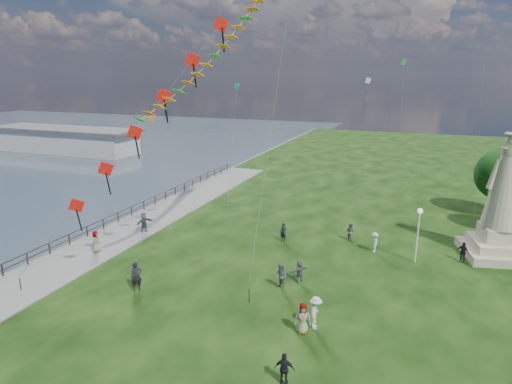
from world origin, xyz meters
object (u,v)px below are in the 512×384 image
at_px(statue, 502,212).
at_px(person_8, 374,242).
at_px(lamppost, 419,224).
at_px(person_11, 299,271).
at_px(person_2, 315,313).
at_px(person_5, 144,224).
at_px(person_10, 96,243).
at_px(person_3, 284,369).
at_px(person_6, 283,232).
at_px(person_1, 281,277).
at_px(person_7, 350,232).
at_px(person_4, 303,319).
at_px(pier_pavilion, 65,140).
at_px(person_9, 463,252).
at_px(person_0, 136,276).

bearing_deg(statue, person_8, -177.01).
height_order(lamppost, person_11, lamppost).
bearing_deg(person_2, person_11, 17.07).
distance_m(person_2, person_8, 12.00).
xyz_separation_m(person_2, person_5, (-17.25, 8.80, -0.04)).
bearing_deg(statue, person_10, -172.82).
distance_m(person_3, person_6, 16.92).
height_order(lamppost, person_5, lamppost).
relative_size(lamppost, person_1, 2.46).
relative_size(person_7, person_8, 0.95).
relative_size(statue, person_4, 5.34).
height_order(pier_pavilion, lamppost, lamppost).
distance_m(person_1, person_10, 15.07).
bearing_deg(person_6, person_7, 39.33).
bearing_deg(person_6, statue, 25.75).
bearing_deg(person_5, lamppost, -64.40).
xyz_separation_m(person_3, person_9, (8.28, 17.06, 0.00)).
bearing_deg(person_3, person_5, -46.52).
bearing_deg(person_11, person_0, -27.87).
height_order(person_0, person_1, person_0).
bearing_deg(statue, person_11, -156.41).
height_order(pier_pavilion, person_9, pier_pavilion).
xyz_separation_m(statue, lamppost, (-5.65, -3.44, -0.52)).
bearing_deg(person_5, person_3, -108.39).
bearing_deg(person_8, person_4, -19.73).
height_order(person_9, person_10, person_10).
xyz_separation_m(person_4, person_6, (-4.91, 12.06, -0.08)).
distance_m(person_2, person_3, 4.78).
height_order(person_6, person_11, person_6).
relative_size(person_3, person_4, 0.89).
bearing_deg(person_2, person_1, 33.66).
relative_size(person_5, person_9, 1.14).
distance_m(person_5, person_11, 15.48).
distance_m(person_7, person_11, 8.92).
xyz_separation_m(person_8, person_9, (6.25, 0.42, -0.02)).
relative_size(pier_pavilion, lamppost, 7.21).
distance_m(person_2, person_7, 13.64).
distance_m(person_0, person_8, 17.86).
relative_size(person_1, person_2, 0.92).
distance_m(statue, person_1, 17.55).
relative_size(person_6, person_11, 1.06).
xyz_separation_m(person_6, person_7, (5.10, 2.29, -0.04)).
bearing_deg(person_5, person_1, -90.21).
relative_size(lamppost, person_4, 2.38).
bearing_deg(pier_pavilion, person_5, -38.43).
height_order(person_10, person_11, person_10).
distance_m(person_8, person_10, 21.50).
distance_m(person_6, person_8, 7.24).
bearing_deg(person_7, person_3, 128.34).
relative_size(person_1, person_10, 1.01).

